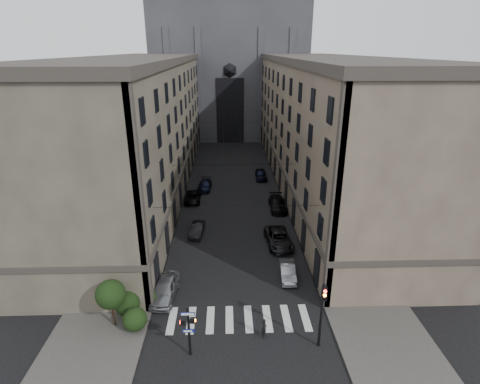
{
  "coord_description": "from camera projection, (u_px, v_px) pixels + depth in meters",
  "views": [
    {
      "loc": [
        -0.76,
        -18.83,
        19.91
      ],
      "look_at": [
        0.26,
        10.15,
        8.73
      ],
      "focal_mm": 28.0,
      "sensor_mm": 36.0,
      "label": 1
    }
  ],
  "objects": [
    {
      "name": "zebra_crossing",
      "position": [
        239.0,
        319.0,
        29.41
      ],
      "size": [
        11.0,
        3.2,
        0.01
      ],
      "primitive_type": "cube",
      "color": "beige",
      "rests_on": "ground"
    },
    {
      "name": "car_right_near",
      "position": [
        288.0,
        271.0,
        34.56
      ],
      "size": [
        1.54,
        3.93,
        1.27
      ],
      "primitive_type": "imported",
      "rotation": [
        0.0,
        0.0,
        -0.05
      ],
      "color": "gray",
      "rests_on": "ground"
    },
    {
      "name": "sidewalk_left",
      "position": [
        165.0,
        185.0,
        57.94
      ],
      "size": [
        7.0,
        80.0,
        0.15
      ],
      "primitive_type": "cube",
      "color": "#383533",
      "rests_on": "ground"
    },
    {
      "name": "car_left_far",
      "position": [
        205.0,
        185.0,
        56.15
      ],
      "size": [
        2.21,
        4.7,
        1.33
      ],
      "primitive_type": "imported",
      "rotation": [
        0.0,
        0.0,
        -0.08
      ],
      "color": "black",
      "rests_on": "ground"
    },
    {
      "name": "car_right_midnear",
      "position": [
        279.0,
        238.0,
        40.26
      ],
      "size": [
        2.9,
        5.65,
        1.53
      ],
      "primitive_type": "imported",
      "rotation": [
        0.0,
        0.0,
        0.07
      ],
      "color": "black",
      "rests_on": "ground"
    },
    {
      "name": "car_left_midnear",
      "position": [
        197.0,
        229.0,
        42.58
      ],
      "size": [
        1.69,
        3.97,
        1.27
      ],
      "primitive_type": "imported",
      "rotation": [
        0.0,
        0.0,
        -0.09
      ],
      "color": "black",
      "rests_on": "ground"
    },
    {
      "name": "shrub_cluster",
      "position": [
        125.0,
        303.0,
        28.48
      ],
      "size": [
        3.9,
        4.4,
        3.9
      ],
      "color": "black",
      "rests_on": "sidewalk_left"
    },
    {
      "name": "car_right_far",
      "position": [
        261.0,
        174.0,
        60.73
      ],
      "size": [
        1.87,
        4.46,
        1.51
      ],
      "primitive_type": "imported",
      "rotation": [
        0.0,
        0.0,
        -0.02
      ],
      "color": "black",
      "rests_on": "ground"
    },
    {
      "name": "tram_wires",
      "position": [
        232.0,
        140.0,
        55.37
      ],
      "size": [
        14.0,
        60.0,
        0.43
      ],
      "color": "black",
      "rests_on": "ground"
    },
    {
      "name": "car_left_midfar",
      "position": [
        193.0,
        197.0,
        51.69
      ],
      "size": [
        2.18,
        4.64,
        1.28
      ],
      "primitive_type": "imported",
      "rotation": [
        0.0,
        0.0,
        0.01
      ],
      "color": "black",
      "rests_on": "ground"
    },
    {
      "name": "car_left_near",
      "position": [
        165.0,
        289.0,
        31.71
      ],
      "size": [
        2.34,
        4.92,
        1.62
      ],
      "primitive_type": "imported",
      "rotation": [
        0.0,
        0.0,
        -0.09
      ],
      "color": "gray",
      "rests_on": "ground"
    },
    {
      "name": "pedestrian_signal_left",
      "position": [
        189.0,
        327.0,
        25.19
      ],
      "size": [
        1.02,
        0.38,
        4.0
      ],
      "color": "black",
      "rests_on": "ground"
    },
    {
      "name": "building_right",
      "position": [
        323.0,
        124.0,
        55.4
      ],
      "size": [
        13.6,
        60.6,
        18.85
      ],
      "color": "brown",
      "rests_on": "ground"
    },
    {
      "name": "car_right_midfar",
      "position": [
        278.0,
        204.0,
        49.23
      ],
      "size": [
        2.12,
        5.18,
        1.5
      ],
      "primitive_type": "imported",
      "rotation": [
        0.0,
        0.0,
        -0.0
      ],
      "color": "black",
      "rests_on": "ground"
    },
    {
      "name": "building_left",
      "position": [
        140.0,
        126.0,
        54.51
      ],
      "size": [
        13.6,
        60.6,
        18.85
      ],
      "color": "#464136",
      "rests_on": "ground"
    },
    {
      "name": "ground",
      "position": [
        241.0,
        370.0,
        24.75
      ],
      "size": [
        260.0,
        260.0,
        0.0
      ],
      "primitive_type": "plane",
      "color": "black",
      "rests_on": "ground"
    },
    {
      "name": "traffic_light_right",
      "position": [
        322.0,
        309.0,
        25.54
      ],
      "size": [
        0.34,
        0.5,
        5.2
      ],
      "color": "black",
      "rests_on": "ground"
    },
    {
      "name": "pedestrian",
      "position": [
        264.0,
        328.0,
        27.32
      ],
      "size": [
        0.43,
        0.61,
        1.59
      ],
      "primitive_type": "imported",
      "rotation": [
        0.0,
        0.0,
        1.49
      ],
      "color": "black",
      "rests_on": "ground"
    },
    {
      "name": "sidewalk_right",
      "position": [
        299.0,
        183.0,
        58.63
      ],
      "size": [
        7.0,
        80.0,
        0.15
      ],
      "primitive_type": "cube",
      "color": "#383533",
      "rests_on": "ground"
    },
    {
      "name": "gothic_tower",
      "position": [
        229.0,
        58.0,
        88.24
      ],
      "size": [
        35.0,
        23.0,
        58.0
      ],
      "color": "#2D2D33",
      "rests_on": "ground"
    }
  ]
}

